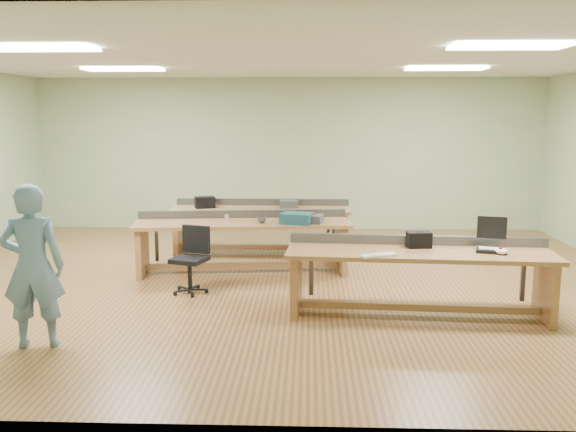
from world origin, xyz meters
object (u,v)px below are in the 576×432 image
object	(u,v)px
parts_bin_grey	(308,219)
camera_bag	(419,240)
parts_bin_teal	(297,218)
workbench_back	(261,219)
laptop_base	(491,250)
workbench_mid	(243,234)
drinks_can	(227,218)
task_chair	(191,269)
person	(33,266)
mug	(262,220)
workbench_front	(419,267)

from	to	relation	value
parts_bin_grey	camera_bag	bearing A→B (deg)	-51.85
parts_bin_teal	parts_bin_grey	xyz separation A→B (m)	(0.16, 0.08, -0.02)
workbench_back	laptop_base	xyz separation A→B (m)	(2.84, -3.21, 0.21)
workbench_mid	parts_bin_teal	xyz separation A→B (m)	(0.79, -0.16, 0.26)
camera_bag	workbench_mid	bearing A→B (deg)	136.07
parts_bin_teal	drinks_can	xyz separation A→B (m)	(-1.01, 0.08, -0.02)
workbench_mid	drinks_can	xyz separation A→B (m)	(-0.22, -0.07, 0.24)
workbench_mid	task_chair	world-z (taller)	workbench_mid
laptop_base	parts_bin_grey	bearing A→B (deg)	153.36
person	parts_bin_grey	distance (m)	3.94
workbench_mid	parts_bin_grey	distance (m)	0.98
person	parts_bin_grey	xyz separation A→B (m)	(2.66, 2.91, -0.00)
camera_bag	task_chair	bearing A→B (deg)	160.61
laptop_base	parts_bin_teal	world-z (taller)	parts_bin_teal
camera_bag	parts_bin_grey	xyz separation A→B (m)	(-1.28, 1.63, -0.04)
parts_bin_grey	mug	size ratio (longest dim) A/B	3.33
workbench_back	parts_bin_grey	bearing A→B (deg)	-60.06
workbench_mid	person	xyz separation A→B (m)	(-1.72, -2.98, 0.25)
mug	workbench_front	bearing A→B (deg)	-41.85
person	parts_bin_teal	bearing A→B (deg)	-141.51
parts_bin_teal	task_chair	bearing A→B (deg)	-145.67
parts_bin_grey	drinks_can	world-z (taller)	parts_bin_grey
mug	parts_bin_teal	bearing A→B (deg)	-1.41
person	laptop_base	xyz separation A→B (m)	(4.71, 1.08, -0.04)
laptop_base	parts_bin_grey	world-z (taller)	parts_bin_grey
workbench_back	camera_bag	distance (m)	3.66
workbench_back	person	world-z (taller)	person
person	drinks_can	world-z (taller)	person
mug	drinks_can	distance (m)	0.51
workbench_mid	person	bearing A→B (deg)	-125.81
workbench_mid	workbench_back	size ratio (longest dim) A/B	1.07
workbench_front	task_chair	size ratio (longest dim) A/B	3.56
parts_bin_grey	drinks_can	xyz separation A→B (m)	(-1.16, 0.00, -0.00)
parts_bin_grey	drinks_can	distance (m)	1.16
drinks_can	workbench_back	bearing A→B (deg)	74.57
mug	drinks_can	size ratio (longest dim) A/B	1.12
workbench_front	workbench_mid	xyz separation A→B (m)	(-2.21, 1.86, 0.00)
workbench_back	task_chair	bearing A→B (deg)	-106.40
workbench_back	task_chair	size ratio (longest dim) A/B	3.45
workbench_mid	person	world-z (taller)	person
camera_bag	laptop_base	bearing A→B (deg)	-20.95
workbench_back	drinks_can	size ratio (longest dim) A/B	26.56
task_chair	person	bearing A→B (deg)	-103.56
task_chair	parts_bin_grey	bearing A→B (deg)	51.38
task_chair	parts_bin_grey	size ratio (longest dim) A/B	2.07
workbench_mid	mug	bearing A→B (deg)	-32.62
person	parts_bin_teal	world-z (taller)	person
camera_bag	person	bearing A→B (deg)	-168.53
parts_bin_teal	camera_bag	bearing A→B (deg)	-47.12
task_chair	workbench_back	bearing A→B (deg)	91.09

